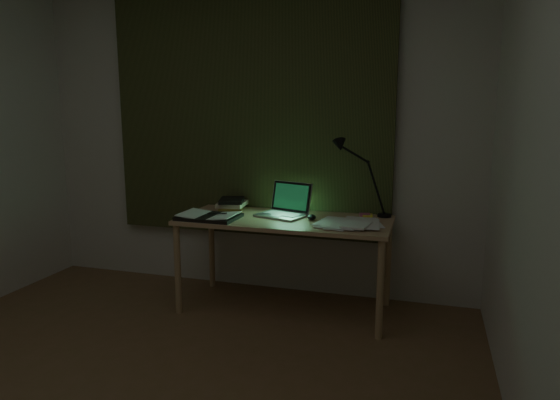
# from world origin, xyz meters

# --- Properties ---
(wall_back) EXTENTS (3.50, 0.00, 2.50)m
(wall_back) POSITION_xyz_m (0.00, 2.00, 1.25)
(wall_back) COLOR silver
(wall_back) RESTS_ON ground
(curtain) EXTENTS (2.20, 0.06, 2.00)m
(curtain) POSITION_xyz_m (0.00, 1.96, 1.45)
(curtain) COLOR #2C3219
(curtain) RESTS_ON wall_back
(desk) EXTENTS (1.46, 0.64, 0.67)m
(desk) POSITION_xyz_m (0.40, 1.60, 0.33)
(desk) COLOR tan
(desk) RESTS_ON floor
(laptop) EXTENTS (0.42, 0.45, 0.24)m
(laptop) POSITION_xyz_m (0.35, 1.65, 0.79)
(laptop) COLOR #B0B0B5
(laptop) RESTS_ON desk
(open_textbook) EXTENTS (0.41, 0.30, 0.03)m
(open_textbook) POSITION_xyz_m (-0.11, 1.45, 0.69)
(open_textbook) COLOR white
(open_textbook) RESTS_ON desk
(book_stack) EXTENTS (0.24, 0.27, 0.09)m
(book_stack) POSITION_xyz_m (-0.07, 1.79, 0.71)
(book_stack) COLOR white
(book_stack) RESTS_ON desk
(loose_papers) EXTENTS (0.43, 0.45, 0.02)m
(loose_papers) POSITION_xyz_m (0.86, 1.49, 0.68)
(loose_papers) COLOR white
(loose_papers) RESTS_ON desk
(mouse) EXTENTS (0.08, 0.11, 0.04)m
(mouse) POSITION_xyz_m (0.58, 1.61, 0.69)
(mouse) COLOR black
(mouse) RESTS_ON desk
(sticky_yellow) EXTENTS (0.08, 0.08, 0.01)m
(sticky_yellow) POSITION_xyz_m (0.94, 1.84, 0.67)
(sticky_yellow) COLOR yellow
(sticky_yellow) RESTS_ON desk
(sticky_pink) EXTENTS (0.09, 0.09, 0.02)m
(sticky_pink) POSITION_xyz_m (0.92, 1.84, 0.68)
(sticky_pink) COLOR #D25181
(sticky_pink) RESTS_ON desk
(desk_lamp) EXTENTS (0.36, 0.28, 0.53)m
(desk_lamp) POSITION_xyz_m (1.06, 1.86, 0.93)
(desk_lamp) COLOR black
(desk_lamp) RESTS_ON desk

